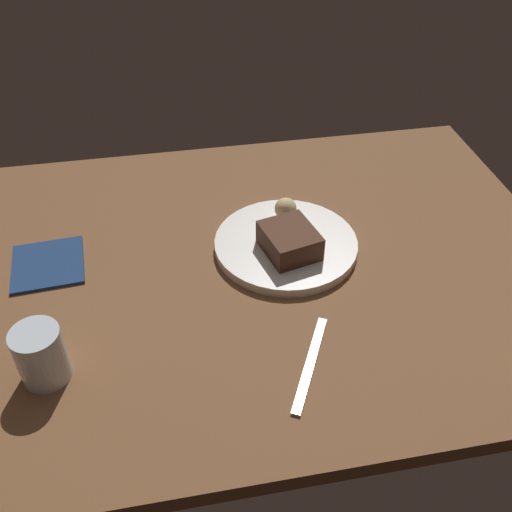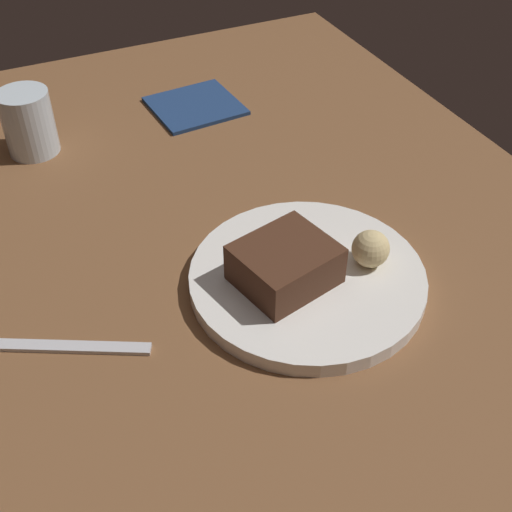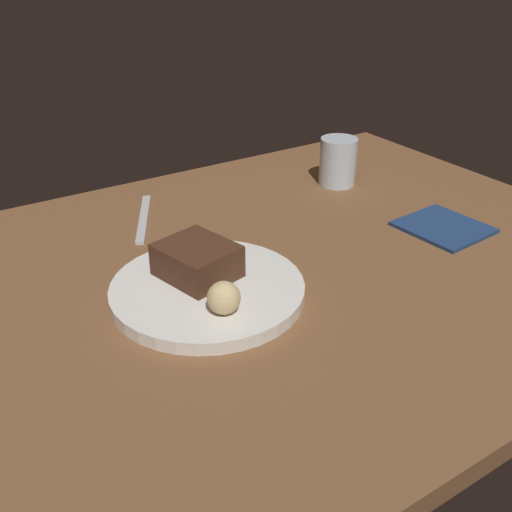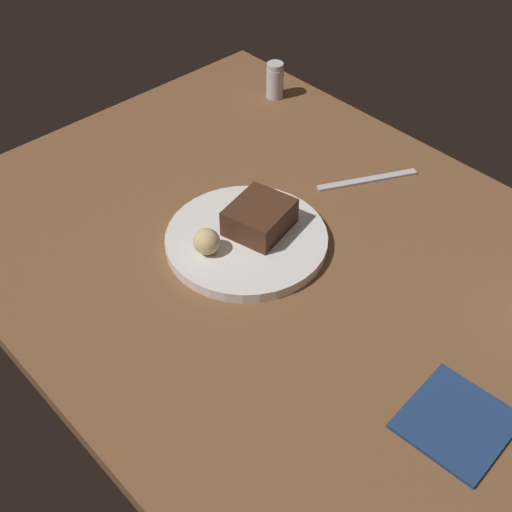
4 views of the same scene
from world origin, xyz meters
The scene contains 7 objects.
dining_table centered at (0.00, 0.00, 1.50)cm, with size 120.00×84.00×3.00cm, color brown.
dessert_plate centered at (-9.36, -2.83, 3.92)cm, with size 26.44×26.44×1.83cm, color white.
chocolate_cake_slice centered at (-9.29, -0.06, 7.15)cm, with size 9.99×8.72×4.63cm, color #472819.
bread_roll centered at (-10.81, -9.87, 6.95)cm, with size 4.24×4.24×4.24cm, color #DBC184.
salt_shaker centered at (-39.76, 32.93, 6.78)cm, with size 3.65×3.65×7.66cm.
butter_knife centered at (-6.93, 24.63, 3.25)cm, with size 19.00×1.40×0.50cm, color silver.
folded_napkin centered at (33.80, -6.00, 3.30)cm, with size 12.49×13.12×0.60cm, color navy.
Camera 4 is at (51.42, -57.18, 77.93)cm, focal length 47.54 mm.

